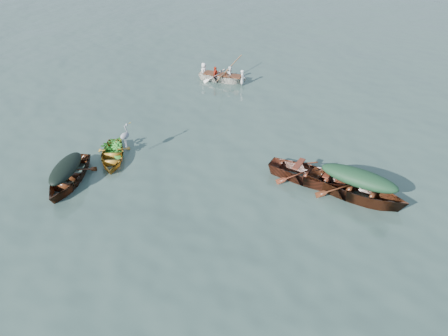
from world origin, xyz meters
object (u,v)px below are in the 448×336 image
object	(u,v)px
green_tarp_boat	(355,198)
heron	(125,139)
yellow_dinghy	(113,160)
open_wooden_boat	(312,183)
rowed_boat	(223,81)
dark_covered_boat	(69,183)

from	to	relation	value
green_tarp_boat	heron	bearing A→B (deg)	106.39
yellow_dinghy	open_wooden_boat	world-z (taller)	open_wooden_boat
yellow_dinghy	open_wooden_boat	bearing A→B (deg)	-18.42
yellow_dinghy	heron	size ratio (longest dim) A/B	3.07
open_wooden_boat	heron	size ratio (longest dim) A/B	4.66
open_wooden_boat	heron	bearing A→B (deg)	106.20
green_tarp_boat	heron	size ratio (longest dim) A/B	4.93
green_tarp_boat	rowed_boat	size ratio (longest dim) A/B	1.27
heron	open_wooden_boat	bearing A→B (deg)	-20.30
heron	yellow_dinghy	bearing A→B (deg)	-174.81
rowed_boat	heron	xyz separation A→B (m)	(1.34, -8.11, 0.83)
heron	rowed_boat	bearing A→B (deg)	57.77
dark_covered_boat	yellow_dinghy	bearing A→B (deg)	58.47
dark_covered_boat	open_wooden_boat	bearing A→B (deg)	7.48
rowed_boat	heron	world-z (taller)	heron
rowed_boat	heron	bearing A→B (deg)	174.39
green_tarp_boat	dark_covered_boat	bearing A→B (deg)	118.52
green_tarp_boat	open_wooden_boat	distance (m)	1.52
open_wooden_boat	rowed_boat	world-z (taller)	open_wooden_boat
green_tarp_boat	open_wooden_boat	bearing A→B (deg)	90.00
dark_covered_boat	open_wooden_boat	distance (m)	8.27
yellow_dinghy	green_tarp_boat	distance (m)	8.66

